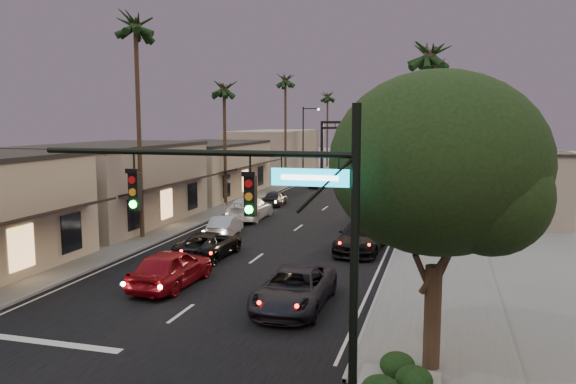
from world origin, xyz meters
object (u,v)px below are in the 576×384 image
Objects in this scene: palm_lb at (135,20)px; palm_lc at (224,84)px; streetlight_left at (305,137)px; traffic_signal at (277,216)px; streetlight_right at (415,142)px; palm_ra at (430,47)px; palm_ld at (285,77)px; palm_rb at (436,64)px; palm_far at (328,94)px; oncoming_pickup at (209,244)px; oncoming_red at (171,268)px; corner_tree at (440,171)px; oncoming_silver at (225,226)px; curbside_near at (294,289)px; arch at (374,134)px; palm_rc at (438,95)px; curbside_black at (361,236)px.

palm_lc is (0.00, 14.00, -2.92)m from palm_lb.
streetlight_left is at bearing 85.63° from palm_lc.
traffic_signal is 0.70× the size of palm_lc.
streetlight_right is 0.68× the size of palm_ra.
palm_ld is 20.42m from palm_rb.
streetlight_right is 18.99m from streetlight_left.
palm_far is 60.57m from oncoming_pickup.
palm_ra reaches higher than oncoming_red.
oncoming_red is at bearing 97.26° from oncoming_pickup.
palm_far reaches higher than streetlight_right.
palm_lb is at bearing -51.09° from oncoming_red.
traffic_signal is at bearing -51.56° from palm_lb.
streetlight_right is 0.74× the size of palm_lc.
corner_tree is 37.12m from palm_rb.
corner_tree is 13.81m from oncoming_red.
streetlight_right is 0.63× the size of palm_ld.
streetlight_right is at bearing 30.11° from palm_lc.
oncoming_red is 11.17m from oncoming_silver.
streetlight_right reaches higher than curbside_near.
palm_far is (-17.78, 70.55, 5.46)m from corner_tree.
corner_tree is 0.67× the size of palm_ra.
palm_rb is at bearing 85.84° from traffic_signal.
corner_tree is 17.31m from oncoming_pickup.
palm_far is at bearing 107.38° from palm_ra.
arch is 1.69× the size of streetlight_left.
oncoming_pickup is at bearing -83.73° from streetlight_left.
palm_far is at bearing -83.35° from oncoming_pickup.
streetlight_left is 0.63× the size of palm_rb.
palm_rb is at bearing -30.76° from streetlight_right.
streetlight_left is at bearing 114.54° from palm_ra.
palm_rc reaches higher than streetlight_left.
traffic_signal reaches higher than oncoming_pickup.
oncoming_silver is (3.07, -33.83, -4.66)m from streetlight_left.
corner_tree is at bearing 42.31° from traffic_signal.
palm_rc reaches higher than traffic_signal.
palm_lb is at bearing 128.44° from traffic_signal.
palm_far is at bearing 104.14° from corner_tree.
curbside_black is (13.78, -32.71, -11.57)m from palm_ld.
streetlight_right is 2.22× the size of oncoming_silver.
streetlight_left is 37.87m from palm_ra.
palm_lb is 1.15× the size of palm_ra.
traffic_signal is 0.95× the size of streetlight_right.
palm_ld is 2.43× the size of curbside_black.
traffic_signal is 53.47m from palm_ld.
palm_far is at bearing 106.14° from curbside_black.
oncoming_red is 0.87× the size of curbside_black.
palm_lc is at bearing -149.89° from streetlight_right.
palm_rb is at bearing 83.58° from curbside_black.
streetlight_left is 37.97m from curbside_black.
palm_lb is 1.07× the size of palm_rb.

